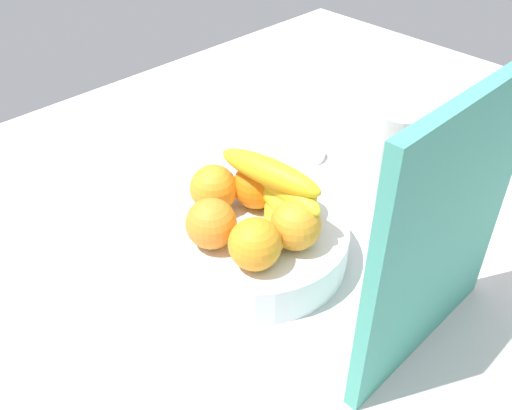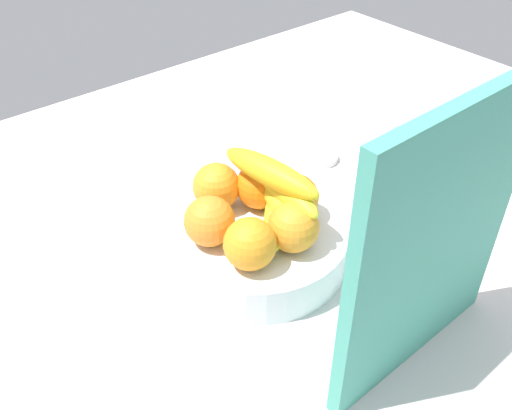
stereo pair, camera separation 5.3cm
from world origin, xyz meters
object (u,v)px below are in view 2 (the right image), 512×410
Objects in this scene: banana_bunch at (278,191)px; cutting_board at (436,244)px; orange_top_stack at (216,186)px; thermos_tumbler at (406,163)px; orange_front_right at (250,244)px; orange_back_left at (294,198)px; fruit_bowl at (256,242)px; orange_back_right at (261,185)px; jar_lid at (320,157)px; orange_center at (293,227)px; orange_front_left at (209,221)px.

cutting_board reaches higher than banana_bunch.
thermos_tumbler reaches higher than orange_top_stack.
orange_back_left is at bearing -161.74° from orange_front_right.
fruit_bowl is 3.81× the size of orange_back_right.
orange_back_right is (-4.18, -3.78, 6.65)cm from fruit_bowl.
banana_bunch reaches higher than jar_lid.
orange_front_right is at bearing -8.81° from orange_center.
orange_back_left reaches higher than fruit_bowl.
thermos_tumbler is (-23.45, 8.91, -1.46)cm from orange_back_right.
fruit_bowl is 10.27cm from orange_top_stack.
orange_back_left is 11.91cm from orange_top_stack.
orange_front_left is at bearing 10.61° from orange_back_right.
cutting_board is 48.63cm from jar_lid.
orange_front_right and orange_center have the same top height.
cutting_board is at bearing 92.05° from banana_bunch.
cutting_board is at bearing 99.44° from orange_top_stack.
thermos_tumbler is at bearing 171.49° from orange_back_left.
orange_front_left is 7.43cm from orange_front_right.
thermos_tumbler is (-23.36, -20.96, -9.77)cm from cutting_board.
fruit_bowl is 9.02cm from banana_bunch.
thermos_tumbler reaches higher than orange_front_right.
thermos_tumbler is at bearing 168.88° from orange_front_left.
fruit_bowl is 9.82cm from orange_front_left.
orange_center is at bearing 99.47° from fruit_bowl.
orange_center is at bearing 37.82° from jar_lid.
fruit_bowl is 1.67× the size of thermos_tumbler.
cutting_board is at bearing 99.23° from orange_center.
cutting_board is (-5.62, 33.80, 8.31)cm from orange_top_stack.
thermos_tumbler reaches higher than orange_back_left.
thermos_tumbler reaches higher than fruit_bowl.
orange_center is 0.39× the size of banana_bunch.
orange_back_right is 6.79cm from orange_top_stack.
orange_front_right is at bearing 100.43° from orange_front_left.
orange_back_right is 31.00cm from cutting_board.
orange_back_right is 25.13cm from thermos_tumbler.
orange_top_stack is 31.73cm from thermos_tumbler.
orange_front_right is 24.22cm from cutting_board.
orange_back_left reaches higher than jar_lid.
jar_lid is (-21.12, -15.16, -9.07)cm from orange_back_left.
thermos_tumbler reaches higher than orange_back_right.
orange_front_right is at bearing 43.65° from orange_back_right.
orange_front_right reaches higher than jar_lid.
orange_center reaches higher than fruit_bowl.
orange_back_right is at bearing -100.11° from banana_bunch.
banana_bunch is 29.45cm from jar_lid.
banana_bunch reaches higher than orange_front_left.
fruit_bowl is at bearing -81.31° from cutting_board.
orange_front_left is 1.00× the size of orange_front_right.
orange_back_left is at bearing 164.52° from orange_front_left.
orange_center is 1.00× the size of orange_top_stack.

